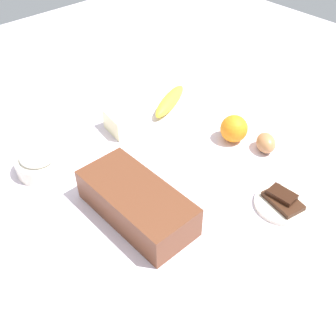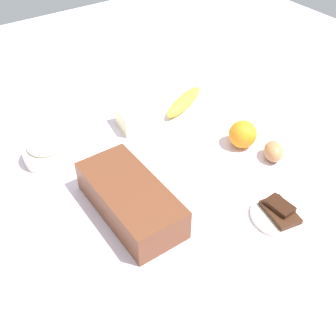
# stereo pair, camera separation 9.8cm
# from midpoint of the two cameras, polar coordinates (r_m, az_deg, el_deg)

# --- Properties ---
(ground_plane) EXTENTS (2.40, 2.40, 0.02)m
(ground_plane) POSITION_cam_midpoint_polar(r_m,az_deg,el_deg) (1.01, 2.77, -2.24)
(ground_plane) COLOR silver
(loaf_pan) EXTENTS (0.28, 0.13, 0.08)m
(loaf_pan) POSITION_cam_midpoint_polar(r_m,az_deg,el_deg) (0.90, -2.28, -4.52)
(loaf_pan) COLOR brown
(loaf_pan) RESTS_ON ground_plane
(flour_bowl) EXTENTS (0.12, 0.12, 0.06)m
(flour_bowl) POSITION_cam_midpoint_polar(r_m,az_deg,el_deg) (1.08, -14.40, 2.25)
(flour_bowl) COLOR silver
(flour_bowl) RESTS_ON ground_plane
(banana) EXTENTS (0.12, 0.19, 0.04)m
(banana) POSITION_cam_midpoint_polar(r_m,az_deg,el_deg) (1.26, 4.58, 9.28)
(banana) COLOR yellow
(banana) RESTS_ON ground_plane
(orange_fruit) EXTENTS (0.08, 0.08, 0.08)m
(orange_fruit) POSITION_cam_midpoint_polar(r_m,az_deg,el_deg) (1.11, 13.00, 4.59)
(orange_fruit) COLOR orange
(orange_fruit) RESTS_ON ground_plane
(butter_block) EXTENTS (0.10, 0.08, 0.06)m
(butter_block) POSITION_cam_midpoint_polar(r_m,az_deg,el_deg) (1.16, -2.87, 6.86)
(butter_block) COLOR #F4EDB2
(butter_block) RESTS_ON ground_plane
(egg_near_butter) EXTENTS (0.08, 0.08, 0.05)m
(egg_near_butter) POSITION_cam_midpoint_polar(r_m,az_deg,el_deg) (1.10, 17.21, 2.16)
(egg_near_butter) COLOR #B17748
(egg_near_butter) RESTS_ON ground_plane
(chocolate_plate) EXTENTS (0.13, 0.13, 0.03)m
(chocolate_plate) POSITION_cam_midpoint_polar(r_m,az_deg,el_deg) (0.96, 18.37, -6.28)
(chocolate_plate) COLOR silver
(chocolate_plate) RESTS_ON ground_plane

